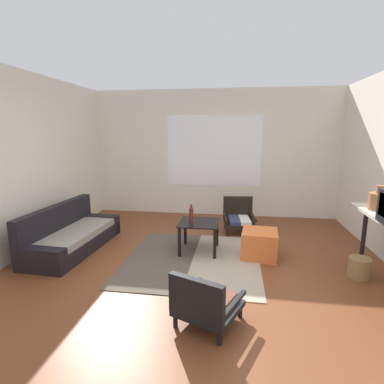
{
  "coord_description": "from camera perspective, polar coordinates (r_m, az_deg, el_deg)",
  "views": [
    {
      "loc": [
        0.48,
        -3.47,
        1.81
      ],
      "look_at": [
        -0.14,
        0.73,
        0.96
      ],
      "focal_mm": 28.02,
      "sensor_mm": 36.0,
      "label": 1
    }
  ],
  "objects": [
    {
      "name": "ground_plane",
      "position": [
        3.95,
        0.45,
        -15.95
      ],
      "size": [
        7.8,
        7.8,
        0.0
      ],
      "primitive_type": "plane",
      "color": "brown"
    },
    {
      "name": "far_wall_with_window",
      "position": [
        6.57,
        4.19,
        7.32
      ],
      "size": [
        5.6,
        0.13,
        2.7
      ],
      "color": "silver",
      "rests_on": "ground"
    },
    {
      "name": "side_wall_left",
      "position": [
        4.93,
        -31.35,
        4.35
      ],
      "size": [
        0.12,
        6.6,
        2.7
      ],
      "primitive_type": "cube",
      "color": "silver",
      "rests_on": "ground"
    },
    {
      "name": "area_rug",
      "position": [
        4.44,
        0.17,
        -12.66
      ],
      "size": [
        1.9,
        2.03,
        0.01
      ],
      "color": "#4C4238",
      "rests_on": "ground"
    },
    {
      "name": "couch",
      "position": [
        5.1,
        -22.05,
        -7.76
      ],
      "size": [
        0.79,
        1.81,
        0.69
      ],
      "color": "black",
      "rests_on": "ground"
    },
    {
      "name": "coffee_table",
      "position": [
        4.59,
        1.38,
        -6.84
      ],
      "size": [
        0.6,
        0.58,
        0.47
      ],
      "color": "black",
      "rests_on": "ground"
    },
    {
      "name": "armchair_by_window",
      "position": [
        5.65,
        8.87,
        -4.6
      ],
      "size": [
        0.61,
        0.65,
        0.61
      ],
      "color": "black",
      "rests_on": "ground"
    },
    {
      "name": "armchair_striped_foreground",
      "position": [
        2.99,
        2.46,
        -20.41
      ],
      "size": [
        0.71,
        0.72,
        0.56
      ],
      "color": "black",
      "rests_on": "ground"
    },
    {
      "name": "ottoman_orange",
      "position": [
        4.56,
        12.7,
        -9.62
      ],
      "size": [
        0.55,
        0.55,
        0.4
      ],
      "primitive_type": "cube",
      "rotation": [
        0.0,
        0.0,
        -0.1
      ],
      "color": "#D1662D",
      "rests_on": "ground"
    },
    {
      "name": "clay_vase",
      "position": [
        4.49,
        32.11,
        -1.41
      ],
      "size": [
        0.26,
        0.26,
        0.31
      ],
      "color": "#935B38",
      "rests_on": "console_shelf"
    },
    {
      "name": "glass_bottle",
      "position": [
        4.48,
        -0.14,
        -4.45
      ],
      "size": [
        0.06,
        0.06,
        0.29
      ],
      "color": "#5B2319",
      "rests_on": "coffee_table"
    },
    {
      "name": "wicker_basket",
      "position": [
        4.43,
        29.22,
        -12.47
      ],
      "size": [
        0.26,
        0.26,
        0.26
      ],
      "primitive_type": "cylinder",
      "color": "olive",
      "rests_on": "ground"
    }
  ]
}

